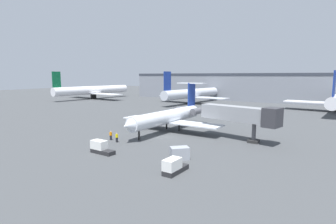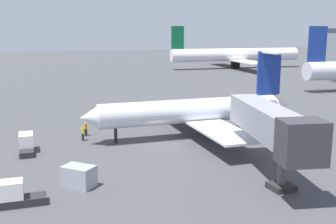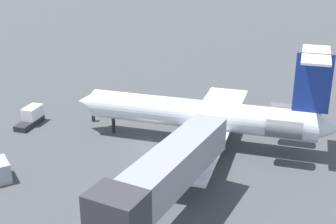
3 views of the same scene
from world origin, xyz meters
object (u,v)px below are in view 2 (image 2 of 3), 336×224
(ground_crew_loader, at_px, (83,133))
(baggage_tug_lead, at_px, (11,195))
(jet_bridge, at_px, (274,127))
(parked_airliner_west_end, at_px, (235,55))
(ground_crew_marshaller, at_px, (86,129))
(regional_jet, at_px, (198,110))
(cargo_container_uld, at_px, (79,176))
(baggage_tug_trailing, at_px, (26,144))

(ground_crew_loader, relative_size, baggage_tug_lead, 0.42)
(jet_bridge, relative_size, parked_airliner_west_end, 0.35)
(ground_crew_marshaller, xyz_separation_m, parked_airliner_west_end, (-68.54, 60.38, 3.43))
(regional_jet, height_order, ground_crew_loader, regional_jet)
(ground_crew_loader, distance_m, parked_airliner_west_end, 93.42)
(jet_bridge, relative_size, cargo_container_uld, 5.08)
(baggage_tug_lead, distance_m, baggage_tug_trailing, 13.83)
(ground_crew_marshaller, bearing_deg, jet_bridge, 30.18)
(jet_bridge, height_order, cargo_container_uld, jet_bridge)
(jet_bridge, relative_size, baggage_tug_lead, 3.71)
(parked_airliner_west_end, bearing_deg, jet_bridge, -28.48)
(ground_crew_loader, bearing_deg, baggage_tug_lead, -26.23)
(jet_bridge, distance_m, baggage_tug_lead, 21.15)
(regional_jet, relative_size, baggage_tug_lead, 6.53)
(ground_crew_loader, xyz_separation_m, baggage_tug_lead, (16.13, -7.95, -0.02))
(baggage_tug_trailing, bearing_deg, ground_crew_loader, 110.99)
(cargo_container_uld, relative_size, parked_airliner_west_end, 0.07)
(baggage_tug_trailing, bearing_deg, regional_jet, 88.58)
(baggage_tug_lead, relative_size, cargo_container_uld, 1.37)
(ground_crew_marshaller, xyz_separation_m, baggage_tug_trailing, (4.47, -6.96, -0.02))
(baggage_tug_trailing, xyz_separation_m, parked_airliner_west_end, (-73.01, 67.34, 3.45))
(regional_jet, distance_m, baggage_tug_trailing, 19.66)
(cargo_container_uld, height_order, parked_airliner_west_end, parked_airliner_west_end)
(ground_crew_loader, relative_size, cargo_container_uld, 0.57)
(jet_bridge, xyz_separation_m, ground_crew_loader, (-18.57, -12.71, -3.84))
(regional_jet, distance_m, cargo_container_uld, 19.67)
(ground_crew_loader, height_order, parked_airliner_west_end, parked_airliner_west_end)
(regional_jet, bearing_deg, baggage_tug_trailing, -91.42)
(baggage_tug_lead, bearing_deg, ground_crew_loader, 153.77)
(jet_bridge, height_order, ground_crew_marshaller, jet_bridge)
(baggage_tug_trailing, bearing_deg, baggage_tug_lead, -7.01)
(ground_crew_marshaller, bearing_deg, baggage_tug_trailing, -57.29)
(parked_airliner_west_end, bearing_deg, baggage_tug_trailing, -42.69)
(ground_crew_marshaller, xyz_separation_m, cargo_container_uld, (16.15, -3.46, 0.01))
(cargo_container_uld, bearing_deg, ground_crew_marshaller, 167.92)
(baggage_tug_trailing, relative_size, cargo_container_uld, 1.37)
(baggage_tug_lead, xyz_separation_m, cargo_container_uld, (-2.05, 5.20, 0.03))
(baggage_tug_lead, bearing_deg, regional_jet, 122.00)
(jet_bridge, relative_size, baggage_tug_trailing, 3.72)
(baggage_tug_lead, height_order, cargo_container_uld, baggage_tug_lead)
(baggage_tug_lead, bearing_deg, cargo_container_uld, 111.56)
(baggage_tug_trailing, relative_size, parked_airliner_west_end, 0.09)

